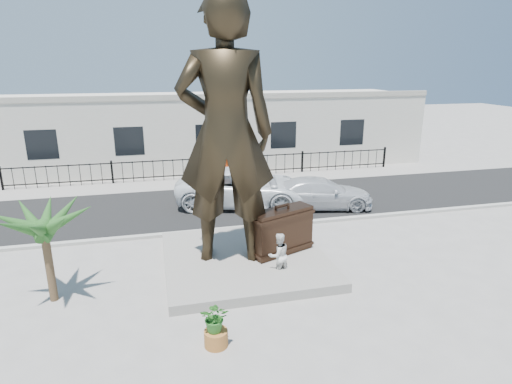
# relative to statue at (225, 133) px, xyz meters

# --- Properties ---
(ground) EXTENTS (100.00, 100.00, 0.00)m
(ground) POSITION_rel_statue_xyz_m (1.05, -1.57, -4.35)
(ground) COLOR #9E9991
(ground) RESTS_ON ground
(street) EXTENTS (40.00, 7.00, 0.01)m
(street) POSITION_rel_statue_xyz_m (1.05, 6.43, -4.35)
(street) COLOR black
(street) RESTS_ON ground
(curb) EXTENTS (40.00, 0.25, 0.12)m
(curb) POSITION_rel_statue_xyz_m (1.05, 2.93, -4.29)
(curb) COLOR #A5A399
(curb) RESTS_ON ground
(far_sidewalk) EXTENTS (40.00, 2.50, 0.02)m
(far_sidewalk) POSITION_rel_statue_xyz_m (1.05, 10.43, -4.34)
(far_sidewalk) COLOR #9E9991
(far_sidewalk) RESTS_ON ground
(plinth) EXTENTS (5.20, 5.20, 0.30)m
(plinth) POSITION_rel_statue_xyz_m (0.55, -0.07, -4.20)
(plinth) COLOR gray
(plinth) RESTS_ON ground
(fence) EXTENTS (22.00, 0.10, 1.20)m
(fence) POSITION_rel_statue_xyz_m (1.05, 11.23, -3.75)
(fence) COLOR black
(fence) RESTS_ON ground
(building) EXTENTS (28.00, 7.00, 4.40)m
(building) POSITION_rel_statue_xyz_m (1.05, 15.43, -2.15)
(building) COLOR silver
(building) RESTS_ON ground
(statue) EXTENTS (3.27, 2.46, 8.10)m
(statue) POSITION_rel_statue_xyz_m (0.00, 0.00, 0.00)
(statue) COLOR black
(statue) RESTS_ON plinth
(suitcase) EXTENTS (2.25, 1.44, 1.52)m
(suitcase) POSITION_rel_statue_xyz_m (1.80, -0.11, -3.29)
(suitcase) COLOR black
(suitcase) RESTS_ON plinth
(tourist) EXTENTS (0.80, 0.68, 1.43)m
(tourist) POSITION_rel_statue_xyz_m (1.39, -1.17, -3.64)
(tourist) COLOR white
(tourist) RESTS_ON ground
(car_white) EXTENTS (6.68, 4.40, 1.71)m
(car_white) POSITION_rel_statue_xyz_m (1.78, 5.93, -3.49)
(car_white) COLOR white
(car_white) RESTS_ON street
(car_silver) EXTENTS (5.00, 2.78, 1.37)m
(car_silver) POSITION_rel_statue_xyz_m (5.12, 4.73, -3.66)
(car_silver) COLOR silver
(car_silver) RESTS_ON street
(worker) EXTENTS (1.37, 1.15, 1.83)m
(worker) POSITION_rel_statue_xyz_m (1.89, 10.33, -3.41)
(worker) COLOR red
(worker) RESTS_ON far_sidewalk
(palm_tree) EXTENTS (1.80, 1.80, 3.20)m
(palm_tree) POSITION_rel_statue_xyz_m (-5.14, -1.04, -4.35)
(palm_tree) COLOR #224E1C
(palm_tree) RESTS_ON ground
(planter) EXTENTS (0.56, 0.56, 0.40)m
(planter) POSITION_rel_statue_xyz_m (-1.02, -4.13, -4.15)
(planter) COLOR #A6642C
(planter) RESTS_ON ground
(shrub) EXTENTS (0.80, 0.74, 0.73)m
(shrub) POSITION_rel_statue_xyz_m (-1.02, -4.13, -3.59)
(shrub) COLOR #2A6A22
(shrub) RESTS_ON planter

